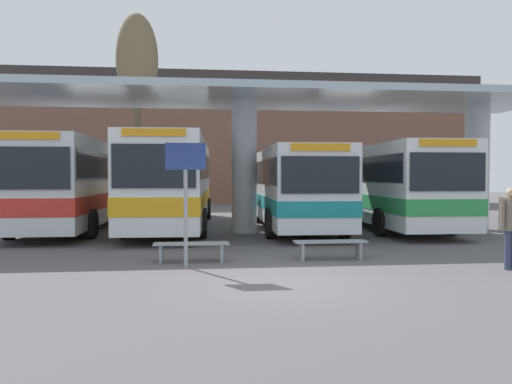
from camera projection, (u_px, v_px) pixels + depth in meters
name	position (u px, v px, depth m)	size (l,w,h in m)	color
ground_plane	(282.00, 281.00, 9.79)	(100.00, 100.00, 0.00)	#565456
townhouse_backdrop	(222.00, 127.00, 36.67)	(40.00, 0.58, 9.79)	brown
station_canopy	(244.00, 117.00, 18.05)	(22.92, 5.28, 5.06)	silver
transit_bus_left_bay	(77.00, 181.00, 19.50)	(2.93, 10.97, 3.34)	silver
transit_bus_center_bay	(174.00, 180.00, 20.13)	(3.13, 12.52, 3.42)	white
transit_bus_right_bay	(293.00, 185.00, 19.55)	(2.97, 10.32, 3.04)	silver
transit_bus_far_right_bay	(380.00, 183.00, 20.75)	(2.96, 11.89, 3.20)	white
waiting_bench_near_pillar	(330.00, 245.00, 12.32)	(1.80, 0.44, 0.46)	gray
waiting_bench_far_platform	(191.00, 248.00, 11.94)	(1.80, 0.44, 0.46)	gray
info_sign_platform	(186.00, 179.00, 11.16)	(0.90, 0.09, 2.80)	gray
pedestrian_waiting	(510.00, 220.00, 10.95)	(0.64, 0.43, 1.79)	#333856
poplar_tree_behind_left	(137.00, 64.00, 27.11)	(2.27, 2.27, 10.89)	#473A2B
parked_car_street	(43.00, 193.00, 31.85)	(4.67, 2.14, 2.05)	navy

